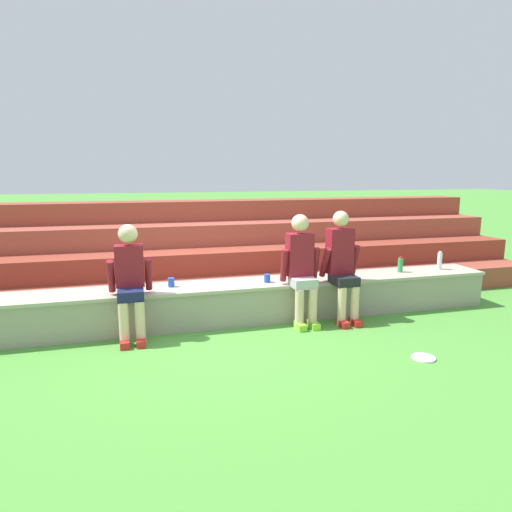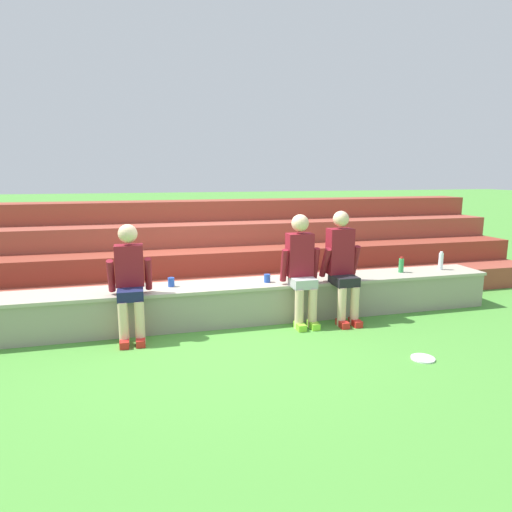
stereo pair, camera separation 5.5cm
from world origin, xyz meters
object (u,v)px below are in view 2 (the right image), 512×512
at_px(person_far_left, 130,279).
at_px(person_center, 342,264).
at_px(person_left_of_center, 301,266).
at_px(frisbee, 423,358).
at_px(plastic_cup_right_end, 171,282).
at_px(plastic_cup_middle, 267,278).
at_px(water_bottle_mid_right, 441,261).
at_px(water_bottle_center_gap, 401,265).

height_order(person_far_left, person_center, person_center).
distance_m(person_left_of_center, frisbee, 1.79).
distance_m(plastic_cup_right_end, frisbee, 3.05).
bearing_deg(plastic_cup_middle, water_bottle_mid_right, 2.02).
distance_m(plastic_cup_right_end, plastic_cup_middle, 1.23).
distance_m(person_left_of_center, water_bottle_mid_right, 2.34).
height_order(person_far_left, plastic_cup_right_end, person_far_left).
xyz_separation_m(person_left_of_center, water_bottle_mid_right, (2.32, 0.35, -0.12)).
height_order(plastic_cup_right_end, plastic_cup_middle, plastic_cup_right_end).
bearing_deg(person_far_left, plastic_cup_middle, 8.18).
bearing_deg(water_bottle_center_gap, person_left_of_center, -168.61).
bearing_deg(frisbee, water_bottle_center_gap, 64.87).
xyz_separation_m(water_bottle_mid_right, plastic_cup_right_end, (-3.92, -0.00, -0.07)).
bearing_deg(plastic_cup_right_end, water_bottle_mid_right, 0.03).
distance_m(person_far_left, water_bottle_mid_right, 4.42).
distance_m(person_far_left, plastic_cup_right_end, 0.61).
distance_m(person_left_of_center, water_bottle_center_gap, 1.69).
bearing_deg(person_far_left, water_bottle_center_gap, 4.97).
xyz_separation_m(person_far_left, water_bottle_mid_right, (4.40, 0.34, -0.08)).
xyz_separation_m(person_center, plastic_cup_right_end, (-2.15, 0.37, -0.19)).
xyz_separation_m(plastic_cup_middle, frisbee, (1.21, -1.65, -0.55)).
bearing_deg(person_left_of_center, frisbee, -59.08).
height_order(person_center, plastic_cup_right_end, person_center).
height_order(water_bottle_mid_right, plastic_cup_middle, water_bottle_mid_right).
height_order(water_bottle_center_gap, frisbee, water_bottle_center_gap).
relative_size(water_bottle_mid_right, plastic_cup_right_end, 2.37).
relative_size(person_center, water_bottle_center_gap, 6.41).
bearing_deg(person_left_of_center, water_bottle_center_gap, 11.39).
bearing_deg(person_far_left, person_left_of_center, -0.20).
relative_size(water_bottle_center_gap, frisbee, 0.92).
bearing_deg(water_bottle_mid_right, person_far_left, -175.57).
relative_size(plastic_cup_right_end, frisbee, 0.47).
xyz_separation_m(water_bottle_center_gap, frisbee, (-0.81, -1.73, -0.60)).
bearing_deg(water_bottle_mid_right, frisbee, -130.31).
bearing_deg(person_left_of_center, water_bottle_mid_right, 8.55).
height_order(person_far_left, frisbee, person_far_left).
distance_m(water_bottle_center_gap, plastic_cup_middle, 2.02).
height_order(water_bottle_mid_right, frisbee, water_bottle_mid_right).
relative_size(person_far_left, plastic_cup_right_end, 11.72).
distance_m(plastic_cup_middle, frisbee, 2.12).
relative_size(plastic_cup_right_end, plastic_cup_middle, 1.08).
height_order(person_left_of_center, plastic_cup_right_end, person_left_of_center).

